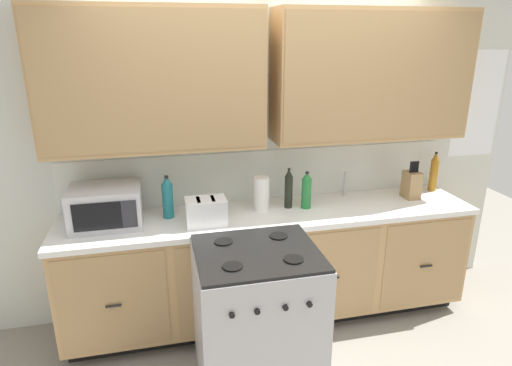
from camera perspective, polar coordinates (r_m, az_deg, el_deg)
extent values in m
plane|color=gray|center=(3.53, 3.18, -19.54)|extent=(8.00, 8.00, 0.00)
cube|color=silver|center=(3.49, 0.71, 3.66)|extent=(4.29, 0.05, 2.55)
cube|color=silver|center=(3.51, 0.81, 1.04)|extent=(3.09, 0.01, 0.40)
cube|color=tan|center=(3.09, -13.23, 12.84)|extent=(1.50, 0.34, 0.95)
cube|color=#A58052|center=(2.92, -13.20, 12.52)|extent=(1.47, 0.01, 0.89)
cube|color=tan|center=(3.49, 14.77, 13.33)|extent=(1.50, 0.34, 0.95)
cube|color=#A58052|center=(3.33, 16.18, 12.99)|extent=(1.47, 0.01, 0.89)
cube|color=white|center=(4.26, 26.78, 9.12)|extent=(0.44, 0.01, 0.90)
cube|color=black|center=(3.75, 1.74, -15.92)|extent=(3.03, 0.48, 0.10)
cube|color=tan|center=(3.50, 1.94, -10.28)|extent=(3.09, 0.60, 0.78)
cube|color=#A88354|center=(3.16, -17.99, -14.71)|extent=(0.71, 0.01, 0.71)
cube|color=black|center=(3.15, -18.00, -14.94)|extent=(0.10, 0.01, 0.01)
cube|color=#A88354|center=(3.17, -3.56, -13.62)|extent=(0.71, 0.01, 0.71)
cube|color=black|center=(3.16, -3.51, -13.85)|extent=(0.10, 0.01, 0.01)
cube|color=#A88354|center=(3.36, 9.84, -11.85)|extent=(0.71, 0.01, 0.71)
cube|color=black|center=(3.35, 9.93, -12.06)|extent=(0.10, 0.01, 0.01)
cube|color=#A88354|center=(3.71, 21.12, -9.85)|extent=(0.71, 0.01, 0.71)
cube|color=black|center=(3.70, 21.22, -10.03)|extent=(0.10, 0.01, 0.01)
cube|color=white|center=(3.32, 2.02, -4.10)|extent=(3.12, 0.63, 0.04)
cube|color=#A8AAAF|center=(3.57, 12.49, -2.79)|extent=(0.56, 0.38, 0.02)
cube|color=#B7B7BC|center=(2.94, 0.15, -17.12)|extent=(0.76, 0.66, 0.92)
cube|color=black|center=(2.69, 0.16, -8.99)|extent=(0.74, 0.65, 0.02)
cylinder|color=black|center=(2.52, -3.05, -10.77)|extent=(0.12, 0.12, 0.01)
cylinder|color=black|center=(2.59, 4.91, -9.86)|extent=(0.12, 0.12, 0.01)
cylinder|color=black|center=(2.80, -4.23, -7.61)|extent=(0.12, 0.12, 0.01)
cylinder|color=black|center=(2.87, 2.95, -6.90)|extent=(0.12, 0.12, 0.01)
cylinder|color=black|center=(2.46, -3.15, -16.76)|extent=(0.03, 0.02, 0.03)
cylinder|color=black|center=(2.48, 0.17, -16.36)|extent=(0.03, 0.02, 0.03)
cylinder|color=black|center=(2.52, 3.85, -15.85)|extent=(0.03, 0.02, 0.03)
cylinder|color=black|center=(2.56, 6.97, -15.37)|extent=(0.03, 0.02, 0.03)
cube|color=#B7B7BC|center=(3.21, -18.88, -2.85)|extent=(0.48, 0.36, 0.28)
cube|color=black|center=(3.05, -19.91, -4.14)|extent=(0.31, 0.01, 0.19)
cube|color=#28282D|center=(3.03, -16.10, -3.89)|extent=(0.10, 0.01, 0.19)
cube|color=white|center=(3.08, -6.50, -3.72)|extent=(0.28, 0.18, 0.19)
cube|color=black|center=(3.05, -7.50, -2.21)|extent=(0.02, 0.13, 0.01)
cube|color=black|center=(3.06, -5.63, -2.07)|extent=(0.02, 0.13, 0.01)
cube|color=#9C794E|center=(3.77, 19.51, -0.23)|extent=(0.11, 0.14, 0.22)
cylinder|color=black|center=(3.71, 19.45, 1.95)|extent=(0.02, 0.02, 0.09)
cylinder|color=black|center=(3.72, 19.71, 1.97)|extent=(0.02, 0.02, 0.09)
cylinder|color=black|center=(3.73, 19.97, 1.98)|extent=(0.02, 0.02, 0.09)
cylinder|color=black|center=(3.74, 20.23, 2.00)|extent=(0.02, 0.02, 0.09)
cylinder|color=#B2B5BA|center=(3.68, 11.43, -0.13)|extent=(0.02, 0.02, 0.20)
cylinder|color=white|center=(3.30, 0.72, -1.41)|extent=(0.12, 0.12, 0.26)
cylinder|color=#1E707A|center=(3.24, -11.36, -2.29)|extent=(0.08, 0.08, 0.25)
cone|color=#1E707A|center=(3.18, -11.54, 0.37)|extent=(0.07, 0.07, 0.06)
cylinder|color=black|center=(3.18, -11.56, 0.77)|extent=(0.03, 0.03, 0.02)
cylinder|color=#237A38|center=(3.37, 6.54, -1.37)|extent=(0.07, 0.07, 0.23)
cone|color=#237A38|center=(3.32, 6.63, 0.98)|extent=(0.07, 0.07, 0.06)
cylinder|color=black|center=(3.32, 6.65, 1.33)|extent=(0.03, 0.03, 0.02)
cylinder|color=black|center=(3.36, 4.24, -1.16)|extent=(0.06, 0.06, 0.25)
cone|color=black|center=(3.31, 4.30, 1.38)|extent=(0.06, 0.06, 0.06)
cylinder|color=black|center=(3.31, 4.31, 1.77)|extent=(0.02, 0.02, 0.02)
cylinder|color=#9E6619|center=(4.01, 22.03, 0.94)|extent=(0.07, 0.07, 0.27)
cone|color=#9E6619|center=(3.97, 22.32, 3.27)|extent=(0.06, 0.06, 0.07)
cylinder|color=black|center=(3.96, 22.37, 3.63)|extent=(0.02, 0.02, 0.02)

